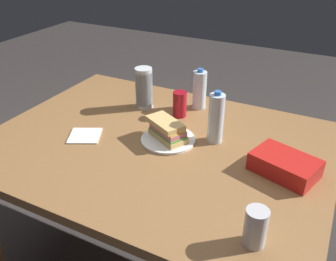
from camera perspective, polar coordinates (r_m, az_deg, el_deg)
ground_plane at (r=2.01m, az=-1.44°, el=-19.88°), size 8.00×8.00×0.00m
dining_table at (r=1.57m, az=-1.73°, el=-4.50°), size 1.42×1.06×0.73m
paper_plate at (r=1.53m, az=0.00°, el=-1.43°), size 0.23×0.23×0.01m
sandwich at (r=1.51m, az=-0.14°, el=0.13°), size 0.21×0.16×0.08m
soda_can_red at (r=1.71m, az=1.86°, el=4.16°), size 0.07×0.07×0.12m
chip_bag at (r=1.39m, az=17.88°, el=-5.20°), size 0.26×0.21×0.07m
water_bottle_tall at (r=1.49m, az=7.56°, el=1.92°), size 0.06×0.06×0.23m
plastic_cup_stack at (r=1.78m, az=-3.79°, el=6.68°), size 0.08×0.08×0.20m
water_bottle_spare at (r=1.78m, az=4.99°, el=6.40°), size 0.07×0.07×0.20m
soda_can_silver at (r=1.07m, az=13.60°, el=-14.58°), size 0.07×0.07×0.12m
paper_napkin at (r=1.60m, az=-12.95°, el=-0.81°), size 0.17×0.17×0.01m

